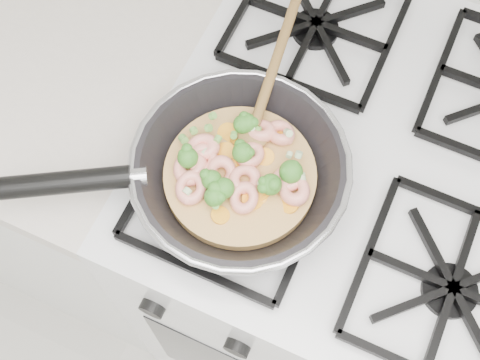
% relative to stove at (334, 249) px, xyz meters
% --- Properties ---
extents(stove, '(0.60, 0.60, 0.92)m').
position_rel_stove_xyz_m(stove, '(0.00, 0.00, 0.00)').
color(stove, white).
rests_on(stove, ground).
extents(skillet, '(0.42, 0.47, 0.08)m').
position_rel_stove_xyz_m(skillet, '(-0.15, -0.13, 0.50)').
color(skillet, black).
rests_on(skillet, stove).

